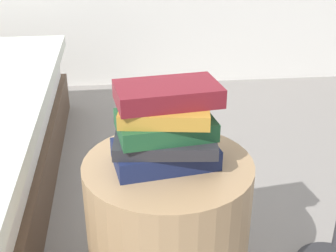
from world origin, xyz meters
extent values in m
cylinder|color=tan|center=(0.00, 0.00, 0.24)|extent=(0.47, 0.47, 0.48)
cube|color=#19234C|center=(-0.01, 0.00, 0.51)|extent=(0.29, 0.20, 0.06)
cube|color=#28282D|center=(-0.01, -0.01, 0.55)|extent=(0.28, 0.19, 0.03)
cube|color=#1E512D|center=(-0.01, 0.01, 0.59)|extent=(0.27, 0.21, 0.05)
cube|color=#B7842D|center=(-0.01, 0.00, 0.63)|extent=(0.25, 0.20, 0.04)
cube|color=maroon|center=(0.00, 0.01, 0.68)|extent=(0.28, 0.19, 0.05)
camera|label=1|loc=(-0.11, -1.05, 1.09)|focal=47.48mm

